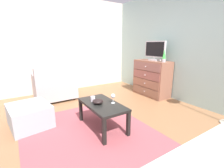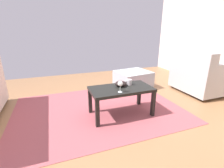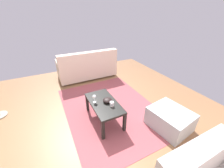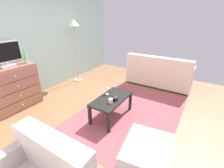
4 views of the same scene
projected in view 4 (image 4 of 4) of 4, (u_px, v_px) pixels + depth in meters
name	position (u px, v px, depth m)	size (l,w,h in m)	color
ground_plane	(116.00, 116.00, 3.20)	(5.84, 5.17, 0.05)	#8D6240
wall_accent_rear	(34.00, 40.00, 3.78)	(5.84, 0.12, 2.66)	#9ABDB7
area_rug	(129.00, 113.00, 3.25)	(2.60, 1.90, 0.01)	#9B484E
dresser	(13.00, 88.00, 3.29)	(0.98, 0.49, 0.94)	brown
tv	(5.00, 54.00, 3.03)	(0.64, 0.18, 0.50)	silver
lava_lamp	(25.00, 56.00, 3.32)	(0.09, 0.09, 0.33)	#B7B7BC
coffee_table	(112.00, 100.00, 3.01)	(0.91, 0.48, 0.43)	black
wine_glass	(107.00, 89.00, 3.08)	(0.07, 0.07, 0.16)	silver
mug	(111.00, 101.00, 2.81)	(0.11, 0.08, 0.08)	silver
bowl_decorative	(114.00, 97.00, 2.93)	(0.17, 0.17, 0.08)	black
couch_large	(159.00, 74.00, 4.48)	(0.85, 1.76, 0.89)	#332319
ottoman	(147.00, 156.00, 2.04)	(0.70, 0.60, 0.37)	#A4ABB0
standing_lamp	(74.00, 29.00, 4.31)	(0.32, 0.32, 1.80)	#A59E8C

